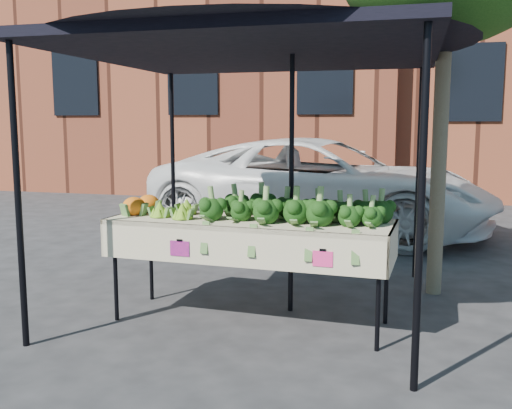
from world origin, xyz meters
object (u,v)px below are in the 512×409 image
(vehicle, at_px, (323,60))
(street_tree, at_px, (443,78))
(canopy, at_px, (256,160))
(table, at_px, (250,271))

(vehicle, distance_m, street_tree, 3.49)
(canopy, bearing_deg, street_tree, 27.46)
(street_tree, bearing_deg, table, -139.74)
(table, relative_size, canopy, 0.77)
(canopy, bearing_deg, table, -80.94)
(street_tree, bearing_deg, canopy, -152.54)
(canopy, xyz_separation_m, street_tree, (1.64, 0.85, 0.77))
(canopy, xyz_separation_m, vehicle, (0.01, 3.89, 1.29))
(canopy, height_order, vehicle, vehicle)
(table, height_order, vehicle, vehicle)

